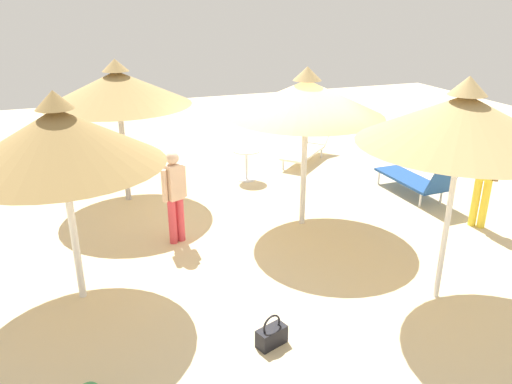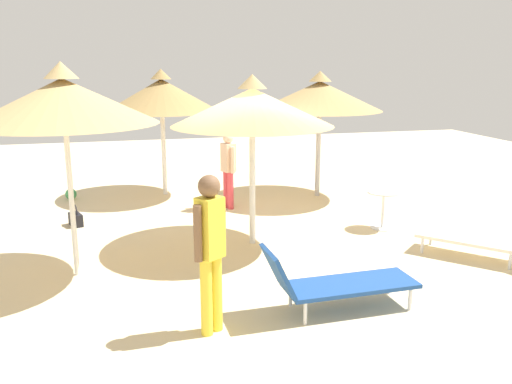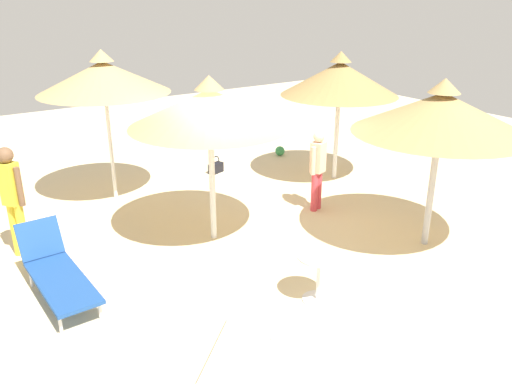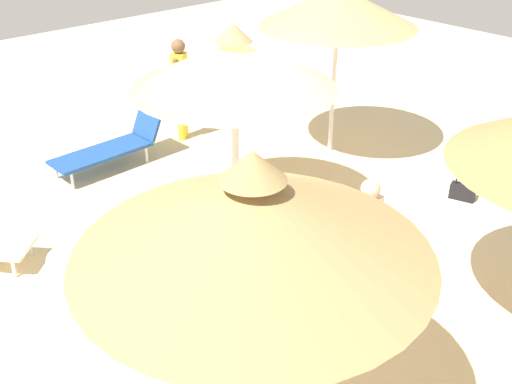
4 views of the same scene
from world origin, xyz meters
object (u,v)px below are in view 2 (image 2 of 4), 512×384
object	(u,v)px
person_standing_front	(228,167)
beach_ball	(71,194)
lounge_chair_back	(490,239)
parasol_umbrella_near_right	(252,107)
parasol_umbrella_far_left	(320,96)
parasol_umbrella_near_left	(63,101)
lounge_chair_far_right	(333,282)
parasol_umbrella_center	(162,95)
side_table_round	(383,203)
handbag	(76,219)
person_standing_edge	(210,245)

from	to	relation	value
person_standing_front	beach_ball	distance (m)	3.58
lounge_chair_back	beach_ball	size ratio (longest dim) A/B	7.78
parasol_umbrella_near_right	parasol_umbrella_far_left	xyz separation A→B (m)	(-2.77, 2.16, -0.03)
parasol_umbrella_near_left	beach_ball	world-z (taller)	parasol_umbrella_near_left
lounge_chair_far_right	lounge_chair_back	bearing A→B (deg)	108.91
lounge_chair_far_right	beach_ball	world-z (taller)	lounge_chair_far_right
parasol_umbrella_center	lounge_chair_back	world-z (taller)	parasol_umbrella_center
lounge_chair_far_right	side_table_round	distance (m)	3.55
person_standing_front	beach_ball	size ratio (longest dim) A/B	6.35
lounge_chair_far_right	person_standing_front	xyz separation A→B (m)	(-4.87, -0.29, 0.49)
person_standing_front	handbag	xyz separation A→B (m)	(0.50, -2.93, -0.73)
person_standing_edge	parasol_umbrella_center	bearing A→B (deg)	179.51
parasol_umbrella_center	side_table_round	distance (m)	5.29
parasol_umbrella_center	parasol_umbrella_near_left	xyz separation A→B (m)	(4.46, -1.61, 0.21)
parasol_umbrella_center	person_standing_edge	distance (m)	6.66
parasol_umbrella_near_right	parasol_umbrella_far_left	distance (m)	3.52
lounge_chair_far_right	beach_ball	size ratio (longest dim) A/B	7.78
lounge_chair_back	parasol_umbrella_near_right	bearing A→B (deg)	-116.97
parasol_umbrella_near_left	lounge_chair_back	size ratio (longest dim) A/B	1.55
lounge_chair_far_right	lounge_chair_back	world-z (taller)	lounge_chair_far_right
side_table_round	lounge_chair_back	bearing A→B (deg)	23.36
parasol_umbrella_near_right	side_table_round	distance (m)	3.02
parasol_umbrella_center	parasol_umbrella_far_left	distance (m)	3.40
lounge_chair_far_right	parasol_umbrella_near_right	bearing A→B (deg)	-172.79
parasol_umbrella_near_right	parasol_umbrella_center	bearing A→B (deg)	-163.61
parasol_umbrella_near_left	lounge_chair_back	bearing A→B (deg)	81.17
parasol_umbrella_near_right	parasol_umbrella_near_left	world-z (taller)	parasol_umbrella_near_left
lounge_chair_far_right	beach_ball	distance (m)	7.25
parasol_umbrella_near_left	person_standing_edge	bearing A→B (deg)	36.62
parasol_umbrella_far_left	beach_ball	xyz separation A→B (m)	(-0.96, -5.28, -2.07)
parasol_umbrella_far_left	handbag	size ratio (longest dim) A/B	6.78
parasol_umbrella_far_left	person_standing_front	world-z (taller)	parasol_umbrella_far_left
parasol_umbrella_far_left	person_standing_front	distance (m)	2.56
lounge_chair_far_right	handbag	bearing A→B (deg)	-143.57
beach_ball	side_table_round	bearing A→B (deg)	57.63
parasol_umbrella_near_right	person_standing_front	world-z (taller)	parasol_umbrella_near_right
lounge_chair_far_right	side_table_round	world-z (taller)	lounge_chair_far_right
person_standing_front	side_table_round	size ratio (longest dim) A/B	2.27
lounge_chair_far_right	person_standing_edge	distance (m)	1.63
parasol_umbrella_near_right	lounge_chair_far_right	bearing A→B (deg)	7.21
handbag	lounge_chair_back	bearing A→B (deg)	61.22
beach_ball	person_standing_edge	bearing A→B (deg)	16.69
person_standing_front	side_table_round	distance (m)	3.16
lounge_chair_back	handbag	world-z (taller)	lounge_chair_back
lounge_chair_far_right	handbag	xyz separation A→B (m)	(-4.37, -3.22, -0.24)
person_standing_edge	person_standing_front	bearing A→B (deg)	166.59
person_standing_edge	beach_ball	size ratio (longest dim) A/B	7.34
person_standing_front	handbag	world-z (taller)	person_standing_front
parasol_umbrella_far_left	person_standing_front	size ratio (longest dim) A/B	1.77
person_standing_edge	parasol_umbrella_far_left	bearing A→B (deg)	149.30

